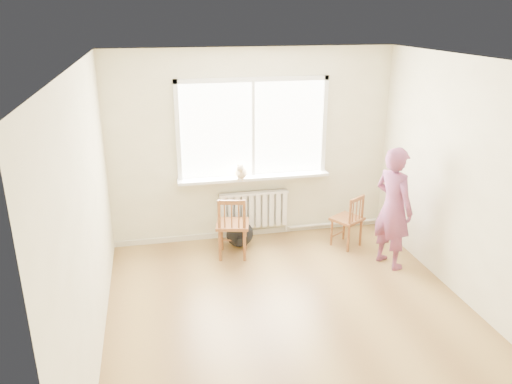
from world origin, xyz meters
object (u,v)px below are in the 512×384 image
cat (241,172)px  backpack (240,234)px  chair_right (349,221)px  person (393,208)px  chair_left (232,227)px

cat → backpack: cat is taller
chair_right → person: person is taller
backpack → cat: bearing=72.2°
person → backpack: (-1.81, 0.93, -0.60)m
chair_right → chair_left: bearing=-32.8°
person → backpack: person is taller
chair_right → person: 0.80m
chair_left → chair_right: size_ratio=1.12×
chair_left → backpack: chair_left is taller
chair_right → person: size_ratio=0.48×
cat → backpack: 0.88m
chair_left → cat: (0.20, 0.46, 0.62)m
chair_left → person: person is taller
chair_right → backpack: 1.54m
person → cat: 2.09m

